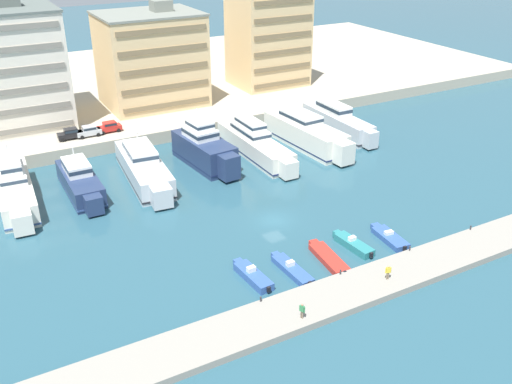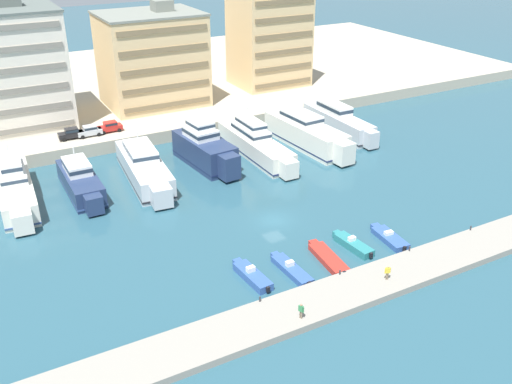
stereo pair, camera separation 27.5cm
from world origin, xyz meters
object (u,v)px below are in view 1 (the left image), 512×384
(car_silver_left, at_px, (89,131))
(pedestrian_mid_deck, at_px, (302,310))
(yacht_ivory_far_left, at_px, (15,188))
(yacht_ivory_center, at_px, (255,143))
(yacht_silver_mid_right, at_px, (338,121))
(car_black_far_left, at_px, (70,133))
(motorboat_blue_far_left, at_px, (252,275))
(motorboat_red_mid_left, at_px, (328,258))
(yacht_navy_center_left, at_px, (205,149))
(yacht_ivory_center_right, at_px, (306,133))
(car_red_mid_left, at_px, (109,127))
(motorboat_teal_center_left, at_px, (353,244))
(motorboat_blue_left, at_px, (292,269))
(motorboat_blue_center, at_px, (389,237))
(yacht_silver_mid_left, at_px, (144,168))
(pedestrian_near_edge, at_px, (388,271))
(yacht_navy_left, at_px, (80,182))

(car_silver_left, height_order, pedestrian_mid_deck, car_silver_left)
(yacht_ivory_far_left, relative_size, yacht_ivory_center, 0.92)
(yacht_silver_mid_right, distance_m, car_black_far_left, 46.51)
(motorboat_blue_far_left, xyz_separation_m, motorboat_red_mid_left, (9.44, -0.99, -0.12))
(yacht_navy_center_left, bearing_deg, yacht_ivory_center_right, -2.96)
(motorboat_red_mid_left, bearing_deg, car_red_mid_left, 103.48)
(yacht_silver_mid_right, height_order, motorboat_teal_center_left, yacht_silver_mid_right)
(motorboat_blue_left, relative_size, motorboat_blue_center, 1.12)
(yacht_navy_center_left, bearing_deg, yacht_silver_mid_right, 4.20)
(yacht_ivory_center_right, bearing_deg, yacht_silver_mid_right, 18.59)
(yacht_ivory_center_right, relative_size, pedestrian_mid_deck, 12.63)
(motorboat_blue_center, height_order, car_red_mid_left, car_red_mid_left)
(yacht_navy_center_left, distance_m, motorboat_blue_left, 32.39)
(yacht_ivory_center, bearing_deg, motorboat_blue_far_left, -119.23)
(car_red_mid_left, height_order, pedestrian_mid_deck, car_red_mid_left)
(motorboat_red_mid_left, height_order, pedestrian_mid_deck, pedestrian_mid_deck)
(car_black_far_left, height_order, pedestrian_mid_deck, car_black_far_left)
(yacht_silver_mid_right, height_order, car_black_far_left, yacht_silver_mid_right)
(yacht_navy_center_left, xyz_separation_m, car_black_far_left, (-17.16, 15.95, 0.52))
(yacht_silver_mid_left, bearing_deg, motorboat_teal_center_left, -63.14)
(yacht_navy_center_left, relative_size, car_black_far_left, 3.90)
(motorboat_red_mid_left, xyz_separation_m, car_red_mid_left, (-11.56, 48.23, 2.82))
(yacht_ivory_center, relative_size, motorboat_blue_left, 3.03)
(car_black_far_left, bearing_deg, motorboat_blue_center, -60.25)
(yacht_ivory_center, bearing_deg, motorboat_blue_left, -111.92)
(motorboat_red_mid_left, distance_m, pedestrian_near_edge, 7.66)
(yacht_silver_mid_left, xyz_separation_m, yacht_ivory_center, (19.11, 0.41, 0.11))
(yacht_navy_left, height_order, motorboat_blue_center, yacht_navy_left)
(yacht_ivory_center_right, xyz_separation_m, motorboat_blue_center, (-8.20, -31.01, -1.93))
(motorboat_blue_center, relative_size, pedestrian_near_edge, 3.75)
(yacht_navy_center_left, height_order, yacht_ivory_center, yacht_navy_center_left)
(car_silver_left, bearing_deg, pedestrian_near_edge, -71.98)
(yacht_ivory_center, relative_size, motorboat_teal_center_left, 3.42)
(motorboat_teal_center_left, bearing_deg, motorboat_blue_center, -7.89)
(yacht_ivory_center, relative_size, motorboat_blue_center, 3.40)
(car_black_far_left, bearing_deg, yacht_navy_center_left, -42.91)
(yacht_ivory_far_left, height_order, yacht_ivory_center, yacht_ivory_far_left)
(yacht_navy_center_left, height_order, pedestrian_mid_deck, yacht_navy_center_left)
(yacht_ivory_center_right, bearing_deg, yacht_ivory_far_left, 177.95)
(motorboat_red_mid_left, bearing_deg, car_silver_left, 107.56)
(yacht_ivory_center_right, distance_m, pedestrian_near_edge, 40.95)
(yacht_ivory_center, height_order, car_black_far_left, yacht_ivory_center)
(motorboat_red_mid_left, relative_size, motorboat_teal_center_left, 1.18)
(car_red_mid_left, bearing_deg, car_black_far_left, -178.66)
(motorboat_red_mid_left, xyz_separation_m, car_silver_left, (-15.14, 47.84, 2.82))
(yacht_ivory_far_left, height_order, yacht_silver_mid_right, yacht_ivory_far_left)
(yacht_silver_mid_left, bearing_deg, car_silver_left, 103.33)
(yacht_silver_mid_right, height_order, motorboat_blue_left, yacht_silver_mid_right)
(motorboat_teal_center_left, xyz_separation_m, car_black_far_left, (-22.37, 47.21, 2.70))
(yacht_ivory_center, xyz_separation_m, pedestrian_near_edge, (-5.14, -38.89, -0.23))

